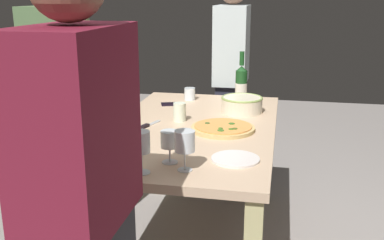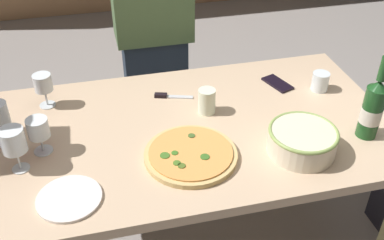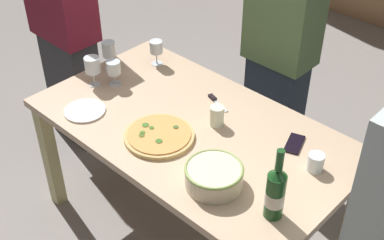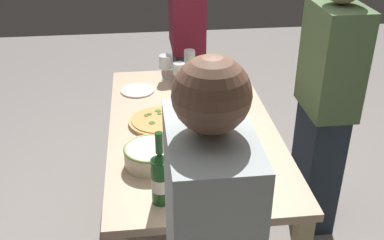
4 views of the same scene
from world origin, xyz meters
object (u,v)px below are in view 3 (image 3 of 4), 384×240
at_px(cell_phone, 294,144).
at_px(wine_glass_by_bottle, 114,69).
at_px(cup_ceramic, 316,162).
at_px(cup_amber, 217,116).
at_px(serving_bowl, 214,176).
at_px(wine_glass_far_left, 109,51).
at_px(pizza_knife, 216,101).
at_px(wine_bottle, 275,192).
at_px(side_plate, 85,111).
at_px(person_guest_left, 280,56).
at_px(wine_glass_near_pizza, 92,65).
at_px(pizza, 159,136).
at_px(person_host, 65,34).
at_px(dining_table, 192,140).
at_px(wine_glass_far_right, 156,48).

bearing_deg(cell_phone, wine_glass_by_bottle, 173.98).
bearing_deg(cup_ceramic, cup_amber, -174.48).
bearing_deg(serving_bowl, wine_glass_far_left, 163.94).
bearing_deg(pizza_knife, wine_bottle, -32.52).
height_order(serving_bowl, cup_amber, cup_amber).
distance_m(wine_glass_far_left, cup_amber, 0.79).
distance_m(cup_ceramic, side_plate, 1.17).
bearing_deg(person_guest_left, wine_glass_near_pizza, -37.51).
relative_size(wine_glass_near_pizza, person_guest_left, 0.11).
relative_size(cup_amber, cup_ceramic, 1.27).
xyz_separation_m(wine_glass_near_pizza, cell_phone, (1.09, 0.32, -0.12)).
bearing_deg(side_plate, cup_amber, 34.04).
height_order(wine_glass_by_bottle, pizza_knife, wine_glass_by_bottle).
bearing_deg(wine_glass_by_bottle, cell_phone, 13.31).
height_order(wine_glass_far_left, side_plate, wine_glass_far_left).
relative_size(pizza, person_host, 0.21).
xyz_separation_m(cup_amber, side_plate, (-0.56, -0.38, -0.05)).
relative_size(wine_glass_by_bottle, cell_phone, 0.98).
distance_m(wine_glass_near_pizza, person_guest_left, 1.06).
distance_m(wine_glass_by_bottle, pizza_knife, 0.58).
distance_m(dining_table, cup_amber, 0.19).
bearing_deg(wine_glass_near_pizza, pizza_knife, 29.44).
xyz_separation_m(wine_glass_near_pizza, person_guest_left, (0.61, 0.86, -0.06)).
bearing_deg(person_host, cup_ceramic, 6.07).
bearing_deg(wine_glass_far_left, pizza, -20.36).
height_order(wine_glass_near_pizza, person_guest_left, person_guest_left).
bearing_deg(dining_table, wine_glass_near_pizza, -171.11).
height_order(person_host, person_guest_left, person_guest_left).
height_order(serving_bowl, pizza_knife, serving_bowl).
bearing_deg(wine_bottle, dining_table, 162.18).
distance_m(wine_glass_near_pizza, cup_amber, 0.75).
bearing_deg(pizza_knife, side_plate, -129.31).
relative_size(pizza_knife, person_guest_left, 0.10).
distance_m(wine_bottle, cup_ceramic, 0.36).
bearing_deg(serving_bowl, pizza, 171.35).
distance_m(wine_glass_near_pizza, cup_ceramic, 1.28).
bearing_deg(wine_glass_far_left, wine_bottle, -11.40).
relative_size(cell_phone, person_guest_left, 0.09).
bearing_deg(cup_ceramic, dining_table, -167.15).
bearing_deg(pizza_knife, pizza, -89.76).
xyz_separation_m(wine_glass_near_pizza, cup_amber, (0.72, 0.19, -0.07)).
bearing_deg(wine_glass_far_left, cell_phone, 7.78).
distance_m(side_plate, cell_phone, 1.06).
distance_m(person_host, person_guest_left, 1.33).
xyz_separation_m(wine_glass_far_right, cup_amber, (0.64, -0.20, -0.05)).
relative_size(pizza, cell_phone, 2.35).
bearing_deg(wine_glass_far_left, pizza_knife, 14.45).
height_order(wine_glass_near_pizza, cup_ceramic, wine_glass_near_pizza).
height_order(pizza, wine_glass_by_bottle, wine_glass_by_bottle).
bearing_deg(wine_bottle, pizza, 177.71).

